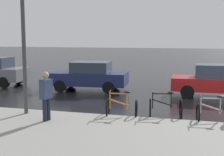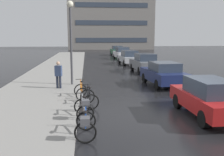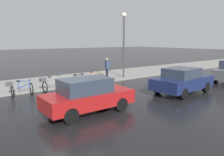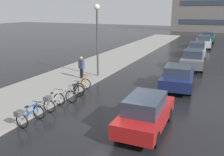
% 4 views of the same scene
% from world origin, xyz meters
% --- Properties ---
extents(ground_plane, '(140.00, 140.00, 0.00)m').
position_xyz_m(ground_plane, '(0.00, 0.00, 0.00)').
color(ground_plane, black).
extents(sidewalk_kerb, '(4.80, 60.00, 0.14)m').
position_xyz_m(sidewalk_kerb, '(-6.00, 10.00, 0.07)').
color(sidewalk_kerb, gray).
rests_on(sidewalk_kerb, ground).
extents(bicycle_nearest, '(0.72, 1.40, 0.93)m').
position_xyz_m(bicycle_nearest, '(-3.28, -1.62, 0.48)').
color(bicycle_nearest, black).
rests_on(bicycle_nearest, ground).
extents(bicycle_second, '(0.82, 1.42, 0.97)m').
position_xyz_m(bicycle_second, '(-3.35, 0.26, 0.49)').
color(bicycle_second, black).
rests_on(bicycle_second, ground).
extents(bicycle_third, '(0.88, 1.22, 1.00)m').
position_xyz_m(bicycle_third, '(-3.12, 2.05, 0.40)').
color(bicycle_third, black).
rests_on(bicycle_third, ground).
extents(bicycle_farthest, '(0.84, 1.15, 0.99)m').
position_xyz_m(bicycle_farthest, '(-3.51, 3.53, 0.40)').
color(bicycle_farthest, black).
rests_on(bicycle_farthest, ground).
extents(car_red, '(1.76, 4.08, 1.57)m').
position_xyz_m(car_red, '(1.65, 0.13, 0.80)').
color(car_red, '#AD1919').
rests_on(car_red, ground).
extents(car_navy, '(2.28, 4.33, 1.56)m').
position_xyz_m(car_navy, '(1.84, 6.65, 0.79)').
color(car_navy, navy).
rests_on(car_navy, ground).
extents(car_grey, '(2.12, 4.36, 1.68)m').
position_xyz_m(car_grey, '(2.03, 12.90, 0.83)').
color(car_grey, slate).
rests_on(car_grey, ground).
extents(car_silver, '(2.20, 4.43, 1.60)m').
position_xyz_m(car_silver, '(1.67, 19.22, 0.80)').
color(car_silver, '#B2B5BA').
rests_on(car_silver, ground).
extents(car_white, '(2.24, 4.42, 1.71)m').
position_xyz_m(car_white, '(1.79, 25.83, 0.84)').
color(car_white, silver).
rests_on(car_white, ground).
extents(car_green, '(2.02, 4.40, 1.60)m').
position_xyz_m(car_green, '(1.90, 32.56, 0.81)').
color(car_green, '#1E6038').
rests_on(car_green, ground).
extents(pedestrian, '(0.44, 0.32, 1.76)m').
position_xyz_m(pedestrian, '(-4.91, 5.73, 0.99)').
color(pedestrian, '#1E2333').
rests_on(pedestrian, ground).
extents(streetlamp, '(0.42, 0.42, 5.41)m').
position_xyz_m(streetlamp, '(-4.19, 6.92, 3.67)').
color(streetlamp, '#424247').
rests_on(streetlamp, ground).
extents(building_facade_main, '(20.70, 7.50, 12.63)m').
position_xyz_m(building_facade_main, '(2.81, 54.03, 6.32)').
color(building_facade_main, gray).
rests_on(building_facade_main, ground).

